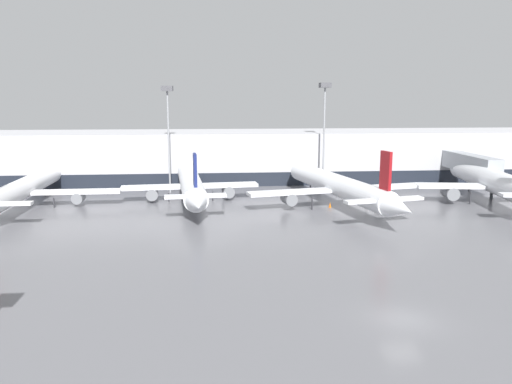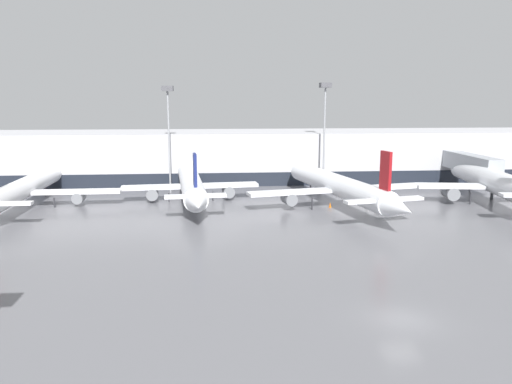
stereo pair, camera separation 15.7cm
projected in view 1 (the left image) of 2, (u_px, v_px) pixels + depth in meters
The scene contains 9 objects.
ground_plane at pixel (403, 320), 34.11m from camera, with size 320.00×320.00×0.00m, color slate.
terminal_building at pixel (281, 155), 93.94m from camera, with size 160.00×30.98×9.00m.
parked_jet_0 at pixel (338, 186), 69.44m from camera, with size 25.83×35.68×9.02m.
parked_jet_1 at pixel (495, 182), 71.58m from camera, with size 22.40×36.26×9.99m.
parked_jet_2 at pixel (22, 189), 69.20m from camera, with size 26.79×34.20×9.21m.
parked_jet_4 at pixel (190, 182), 73.95m from camera, with size 20.24×37.42×8.36m.
traffic_cone_1 at pixel (330, 205), 69.41m from camera, with size 0.37×0.37×0.74m.
apron_light_mast_1 at pixel (325, 105), 82.24m from camera, with size 1.80×1.80×17.53m.
apron_light_mast_4 at pixel (168, 108), 78.47m from camera, with size 1.80×1.80×16.92m.
Camera 1 is at (-12.80, -30.94, 14.83)m, focal length 35.00 mm.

